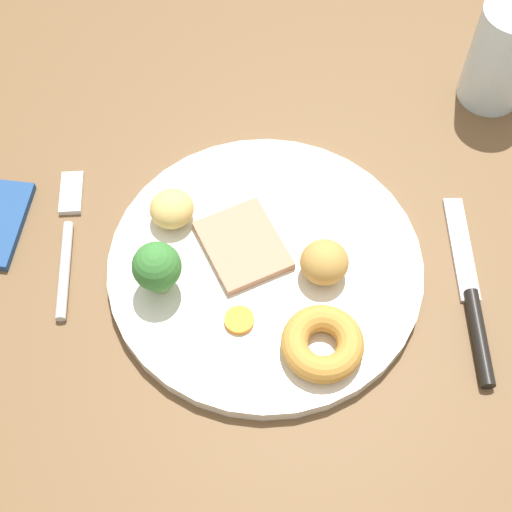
# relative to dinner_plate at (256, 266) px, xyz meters

# --- Properties ---
(dining_table) EXTENTS (1.20, 0.84, 0.04)m
(dining_table) POSITION_rel_dinner_plate_xyz_m (0.00, 0.03, -0.02)
(dining_table) COLOR brown
(dining_table) RESTS_ON ground
(dinner_plate) EXTENTS (0.27, 0.27, 0.01)m
(dinner_plate) POSITION_rel_dinner_plate_xyz_m (0.00, 0.00, 0.00)
(dinner_plate) COLOR silver
(dinner_plate) RESTS_ON dining_table
(meat_slice_main) EXTENTS (0.09, 0.10, 0.01)m
(meat_slice_main) POSITION_rel_dinner_plate_xyz_m (-0.02, 0.01, 0.01)
(meat_slice_main) COLOR tan
(meat_slice_main) RESTS_ON dinner_plate
(yorkshire_pudding) EXTENTS (0.07, 0.07, 0.02)m
(yorkshire_pudding) POSITION_rel_dinner_plate_xyz_m (0.05, -0.08, 0.02)
(yorkshire_pudding) COLOR #C68938
(yorkshire_pudding) RESTS_ON dinner_plate
(roast_potato_left) EXTENTS (0.05, 0.05, 0.03)m
(roast_potato_left) POSITION_rel_dinner_plate_xyz_m (-0.08, 0.04, 0.02)
(roast_potato_left) COLOR #D8B260
(roast_potato_left) RESTS_ON dinner_plate
(roast_potato_right) EXTENTS (0.04, 0.04, 0.04)m
(roast_potato_right) POSITION_rel_dinner_plate_xyz_m (0.05, -0.01, 0.02)
(roast_potato_right) COLOR #BC8C42
(roast_potato_right) RESTS_ON dinner_plate
(carrot_coin_front) EXTENTS (0.02, 0.02, 0.01)m
(carrot_coin_front) POSITION_rel_dinner_plate_xyz_m (-0.02, -0.06, 0.01)
(carrot_coin_front) COLOR orange
(carrot_coin_front) RESTS_ON dinner_plate
(broccoli_floret) EXTENTS (0.04, 0.04, 0.05)m
(broccoli_floret) POSITION_rel_dinner_plate_xyz_m (-0.08, -0.02, 0.04)
(broccoli_floret) COLOR #8CB766
(broccoli_floret) RESTS_ON dinner_plate
(fork) EXTENTS (0.03, 0.15, 0.01)m
(fork) POSITION_rel_dinner_plate_xyz_m (-0.17, 0.03, -0.00)
(fork) COLOR silver
(fork) RESTS_ON dining_table
(knife) EXTENTS (0.02, 0.19, 0.01)m
(knife) POSITION_rel_dinner_plate_xyz_m (0.18, -0.03, -0.00)
(knife) COLOR black
(knife) RESTS_ON dining_table
(water_glass) EXTENTS (0.06, 0.06, 0.11)m
(water_glass) POSITION_rel_dinner_plate_xyz_m (0.22, 0.21, 0.05)
(water_glass) COLOR silver
(water_glass) RESTS_ON dining_table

